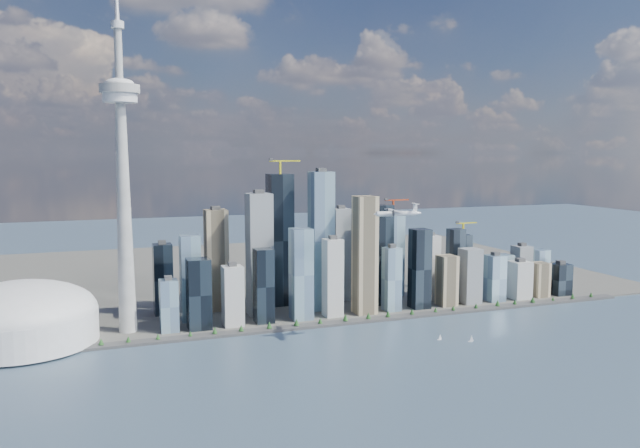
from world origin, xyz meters
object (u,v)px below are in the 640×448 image
object	(u,v)px
needle_tower	(123,173)
sailboat_east	(440,338)
airplane	(397,213)
sailboat_west	(471,339)
dome_stadium	(22,317)

from	to	relation	value
needle_tower	sailboat_east	xyz separation A→B (m)	(416.35, -185.01, -232.92)
airplane	needle_tower	bearing A→B (deg)	159.76
needle_tower	sailboat_east	distance (m)	511.69
sailboat_west	airplane	bearing A→B (deg)	178.25
needle_tower	sailboat_west	world-z (taller)	needle_tower
airplane	sailboat_east	size ratio (longest dim) A/B	7.65
dome_stadium	sailboat_west	size ratio (longest dim) A/B	18.74
sailboat_east	airplane	bearing A→B (deg)	178.03
needle_tower	airplane	bearing A→B (deg)	-26.67
needle_tower	dome_stadium	xyz separation A→B (m)	(-140.00, -10.00, -196.40)
needle_tower	sailboat_east	size ratio (longest dim) A/B	60.59
needle_tower	sailboat_west	distance (m)	550.17
needle_tower	sailboat_east	world-z (taller)	needle_tower
dome_stadium	sailboat_east	distance (m)	584.37
dome_stadium	airplane	distance (m)	537.47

